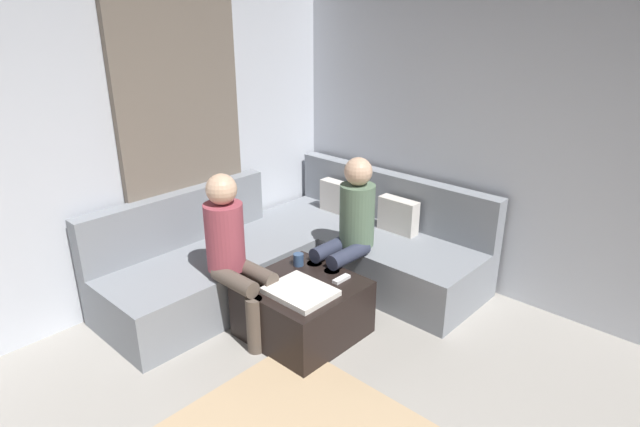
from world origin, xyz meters
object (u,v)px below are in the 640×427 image
at_px(game_remote, 341,279).
at_px(person_on_couch_side, 234,250).
at_px(sectional_couch, 301,254).
at_px(ottoman, 303,308).
at_px(person_on_couch_back, 349,227).
at_px(coffee_mug, 298,260).

relative_size(game_remote, person_on_couch_side, 0.12).
distance_m(sectional_couch, ottoman, 0.77).
bearing_deg(person_on_couch_back, coffee_mug, 69.04).
relative_size(sectional_couch, person_on_couch_side, 2.12).
relative_size(ottoman, person_on_couch_side, 0.63).
relative_size(sectional_couch, coffee_mug, 26.84).
bearing_deg(person_on_couch_side, person_on_couch_back, 159.24).
height_order(ottoman, person_on_couch_side, person_on_couch_side).
bearing_deg(coffee_mug, ottoman, -39.29).
distance_m(sectional_couch, game_remote, 0.80).
xyz_separation_m(ottoman, coffee_mug, (-0.22, 0.18, 0.26)).
height_order(game_remote, person_on_couch_back, person_on_couch_back).
bearing_deg(person_on_couch_back, person_on_couch_side, 69.24).
height_order(ottoman, person_on_couch_back, person_on_couch_back).
bearing_deg(person_on_couch_side, game_remote, 131.46).
relative_size(sectional_couch, person_on_couch_back, 2.12).
bearing_deg(ottoman, person_on_couch_back, 96.13).
height_order(sectional_couch, person_on_couch_side, person_on_couch_side).
bearing_deg(coffee_mug, person_on_couch_back, 69.04).
height_order(coffee_mug, person_on_couch_back, person_on_couch_back).
relative_size(ottoman, coffee_mug, 8.00).
relative_size(ottoman, game_remote, 5.07).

